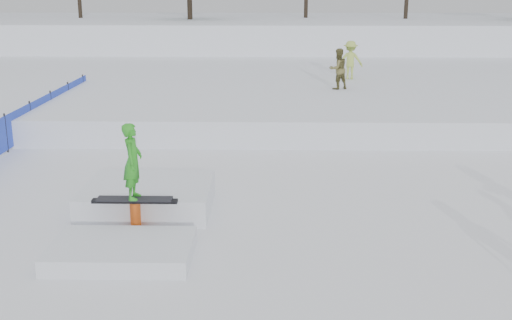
{
  "coord_description": "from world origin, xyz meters",
  "views": [
    {
      "loc": [
        0.77,
        -10.47,
        4.58
      ],
      "look_at": [
        0.5,
        2.0,
        1.1
      ],
      "focal_mm": 45.0,
      "sensor_mm": 36.0,
      "label": 1
    }
  ],
  "objects_px": {
    "walker_olive": "(338,69)",
    "walker_ygreen": "(350,60)",
    "safety_fence": "(6,133)",
    "jib_rail_feature": "(142,207)"
  },
  "relations": [
    {
      "from": "jib_rail_feature",
      "to": "safety_fence",
      "type": "bearing_deg",
      "value": 132.27
    },
    {
      "from": "walker_olive",
      "to": "walker_ygreen",
      "type": "distance_m",
      "value": 2.62
    },
    {
      "from": "safety_fence",
      "to": "walker_ygreen",
      "type": "xyz_separation_m",
      "value": [
        10.48,
        8.7,
        1.01
      ]
    },
    {
      "from": "walker_olive",
      "to": "jib_rail_feature",
      "type": "distance_m",
      "value": 12.52
    },
    {
      "from": "walker_ygreen",
      "to": "jib_rail_feature",
      "type": "distance_m",
      "value": 15.12
    },
    {
      "from": "safety_fence",
      "to": "walker_ygreen",
      "type": "height_order",
      "value": "walker_ygreen"
    },
    {
      "from": "safety_fence",
      "to": "walker_olive",
      "type": "distance_m",
      "value": 11.58
    },
    {
      "from": "walker_olive",
      "to": "walker_ygreen",
      "type": "relative_size",
      "value": 0.97
    },
    {
      "from": "safety_fence",
      "to": "walker_ygreen",
      "type": "distance_m",
      "value": 13.66
    },
    {
      "from": "safety_fence",
      "to": "jib_rail_feature",
      "type": "height_order",
      "value": "jib_rail_feature"
    }
  ]
}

